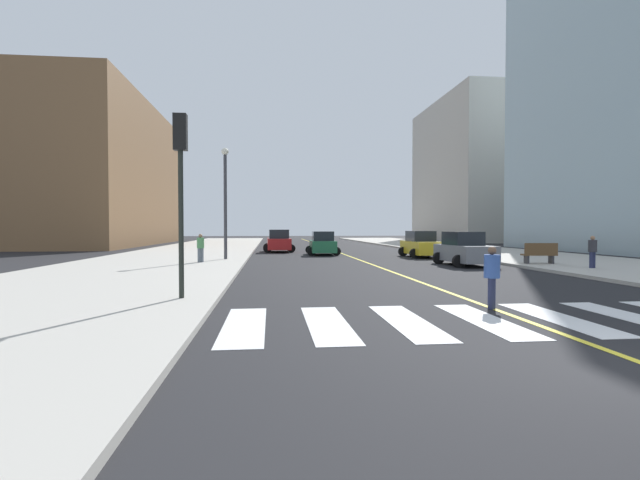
% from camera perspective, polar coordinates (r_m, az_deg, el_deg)
% --- Properties ---
extents(sidewalk_kerb_east, '(10.00, 120.00, 0.15)m').
position_cam_1_polar(sidewalk_kerb_east, '(31.59, 28.49, -2.32)').
color(sidewalk_kerb_east, '#B2ADA3').
rests_on(sidewalk_kerb_east, ground).
extents(sidewalk_kerb_west, '(10.00, 120.00, 0.15)m').
position_cam_1_polar(sidewalk_kerb_west, '(26.80, -20.12, -2.89)').
color(sidewalk_kerb_west, '#B2ADA3').
rests_on(sidewalk_kerb_west, ground).
extents(crosswalk_paint, '(13.50, 4.00, 0.01)m').
position_cam_1_polar(crosswalk_paint, '(11.65, 23.74, -8.97)').
color(crosswalk_paint, silver).
rests_on(crosswalk_paint, ground).
extents(lane_divider_paint, '(0.16, 80.00, 0.01)m').
position_cam_1_polar(lane_divider_paint, '(46.33, 0.97, -1.05)').
color(lane_divider_paint, yellow).
rests_on(lane_divider_paint, ground).
extents(parking_garage_concrete, '(18.00, 24.00, 21.89)m').
position_cam_1_polar(parking_garage_concrete, '(78.48, 20.42, 7.92)').
color(parking_garage_concrete, '#B2ADA3').
rests_on(parking_garage_concrete, ground).
extents(low_rise_brick_west, '(16.00, 32.00, 17.05)m').
position_cam_1_polar(low_rise_brick_west, '(63.02, -27.08, 7.23)').
color(low_rise_brick_west, brown).
rests_on(low_rise_brick_west, ground).
extents(car_green_nearest, '(2.61, 4.11, 1.82)m').
position_cam_1_polar(car_green_nearest, '(35.36, 0.32, -0.49)').
color(car_green_nearest, '#236B42').
rests_on(car_green_nearest, ground).
extents(car_gray_second, '(2.74, 4.28, 1.88)m').
position_cam_1_polar(car_gray_second, '(26.71, 17.49, -1.16)').
color(car_gray_second, slate).
rests_on(car_gray_second, ground).
extents(car_yellow_third, '(2.65, 4.21, 1.87)m').
position_cam_1_polar(car_yellow_third, '(33.44, 12.48, -0.60)').
color(car_yellow_third, gold).
rests_on(car_yellow_third, ground).
extents(car_red_fourth, '(2.75, 4.36, 1.93)m').
position_cam_1_polar(car_red_fourth, '(39.78, -5.14, -0.19)').
color(car_red_fourth, red).
rests_on(car_red_fourth, ground).
extents(traffic_light_far_corner, '(0.36, 0.41, 5.09)m').
position_cam_1_polar(traffic_light_far_corner, '(13.37, -16.93, 8.37)').
color(traffic_light_far_corner, black).
rests_on(traffic_light_far_corner, sidewalk_kerb_west).
extents(park_bench, '(1.84, 0.73, 1.12)m').
position_cam_1_polar(park_bench, '(27.56, 25.64, -1.55)').
color(park_bench, brown).
rests_on(park_bench, sidewalk_kerb_east).
extents(pedestrian_crossing, '(0.40, 0.40, 1.62)m').
position_cam_1_polar(pedestrian_crossing, '(12.72, 20.58, -4.02)').
color(pedestrian_crossing, '#232847').
rests_on(pedestrian_crossing, ground).
extents(pedestrian_waiting_east, '(0.39, 0.39, 1.56)m').
position_cam_1_polar(pedestrian_waiting_east, '(25.83, 30.77, -1.10)').
color(pedestrian_waiting_east, '#232847').
rests_on(pedestrian_waiting_east, sidewalk_kerb_east).
extents(pedestrian_walking_west, '(0.40, 0.40, 1.60)m').
position_cam_1_polar(pedestrian_walking_west, '(26.71, -14.63, -0.80)').
color(pedestrian_walking_west, slate).
rests_on(pedestrian_walking_west, sidewalk_kerb_west).
extents(street_lamp, '(0.44, 0.44, 6.89)m').
position_cam_1_polar(street_lamp, '(29.14, -11.69, 5.73)').
color(street_lamp, '#38383D').
rests_on(street_lamp, sidewalk_kerb_west).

